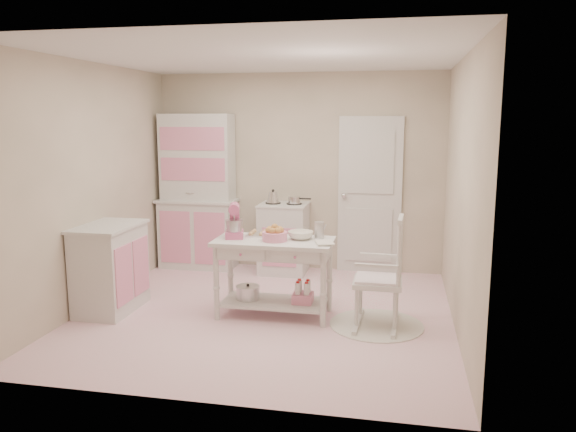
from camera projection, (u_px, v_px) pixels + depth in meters
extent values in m
plane|color=pink|center=(266.00, 313.00, 5.86)|extent=(3.80, 3.80, 0.00)
cube|color=white|center=(264.00, 56.00, 5.41)|extent=(3.80, 3.80, 0.04)
cube|color=beige|center=(299.00, 172.00, 7.47)|extent=(3.80, 0.04, 2.60)
cube|color=beige|center=(199.00, 225.00, 3.80)|extent=(3.80, 0.04, 2.60)
cube|color=beige|center=(92.00, 186.00, 6.00)|extent=(0.04, 3.80, 2.60)
cube|color=beige|center=(461.00, 195.00, 5.27)|extent=(0.04, 3.80, 2.60)
cube|color=silver|center=(370.00, 195.00, 7.30)|extent=(0.82, 0.05, 2.04)
cube|color=silver|center=(197.00, 191.00, 7.54)|extent=(1.06, 0.50, 2.08)
cube|color=silver|center=(284.00, 238.00, 7.36)|extent=(0.62, 0.57, 0.92)
cube|color=silver|center=(110.00, 268.00, 5.90)|extent=(0.54, 0.84, 0.92)
cylinder|color=white|center=(376.00, 325.00, 5.52)|extent=(0.92, 0.92, 0.01)
cube|color=silver|center=(378.00, 271.00, 5.43)|extent=(0.51, 0.74, 1.10)
cube|color=silver|center=(274.00, 278.00, 5.74)|extent=(1.20, 0.60, 0.80)
cube|color=#D0578A|center=(234.00, 221.00, 5.75)|extent=(0.26, 0.32, 0.34)
cube|color=silver|center=(264.00, 235.00, 5.88)|extent=(0.34, 0.24, 0.02)
cylinder|color=pink|center=(275.00, 236.00, 5.61)|extent=(0.25, 0.25, 0.09)
imported|color=white|center=(301.00, 235.00, 5.69)|extent=(0.26, 0.26, 0.08)
cylinder|color=silver|center=(319.00, 230.00, 5.73)|extent=(0.10, 0.10, 0.17)
imported|color=white|center=(316.00, 243.00, 5.47)|extent=(0.23, 0.26, 0.02)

